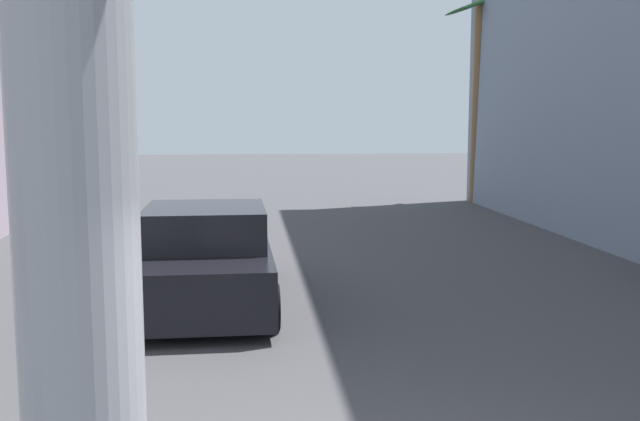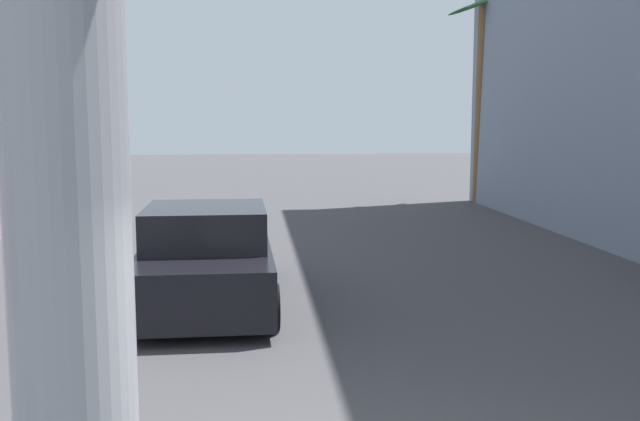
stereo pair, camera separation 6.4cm
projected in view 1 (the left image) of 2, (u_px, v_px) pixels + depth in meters
name	position (u px, v px, depth m)	size (l,w,h in m)	color
ground_plane	(299.00, 262.00, 14.41)	(93.11, 93.11, 0.00)	#424244
car_lead	(207.00, 259.00, 11.17)	(2.15, 4.92, 1.56)	black
palm_tree_far_left	(32.00, 31.00, 20.25)	(3.01, 2.96, 8.84)	brown
palm_tree_far_right	(481.00, 83.00, 24.21)	(2.91, 2.88, 6.98)	brown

